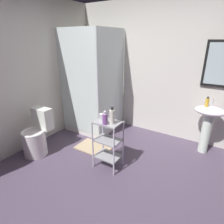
{
  "coord_description": "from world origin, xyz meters",
  "views": [
    {
      "loc": [
        1.02,
        -1.65,
        1.81
      ],
      "look_at": [
        -0.32,
        0.48,
        0.82
      ],
      "focal_mm": 29.94,
      "sensor_mm": 36.0,
      "label": 1
    }
  ],
  "objects_px": {
    "toilet": "(37,136)",
    "rinse_cup": "(102,117)",
    "lotion_bottle_white": "(112,116)",
    "shower_stall": "(95,109)",
    "conditioner_bottle_purple": "(105,119)",
    "storage_cart": "(108,141)",
    "bath_mat": "(94,147)",
    "hand_soap_bottle": "(207,102)",
    "pedestal_sink": "(208,120)"
  },
  "relations": [
    {
      "from": "rinse_cup",
      "to": "pedestal_sink",
      "type": "bearing_deg",
      "value": 44.4
    },
    {
      "from": "conditioner_bottle_purple",
      "to": "bath_mat",
      "type": "bearing_deg",
      "value": 143.73
    },
    {
      "from": "lotion_bottle_white",
      "to": "bath_mat",
      "type": "height_order",
      "value": "lotion_bottle_white"
    },
    {
      "from": "storage_cart",
      "to": "bath_mat",
      "type": "xyz_separation_m",
      "value": [
        -0.5,
        0.29,
        -0.43
      ]
    },
    {
      "from": "storage_cart",
      "to": "lotion_bottle_white",
      "type": "height_order",
      "value": "lotion_bottle_white"
    },
    {
      "from": "pedestal_sink",
      "to": "rinse_cup",
      "type": "distance_m",
      "value": 1.75
    },
    {
      "from": "shower_stall",
      "to": "lotion_bottle_white",
      "type": "bearing_deg",
      "value": -42.78
    },
    {
      "from": "hand_soap_bottle",
      "to": "lotion_bottle_white",
      "type": "distance_m",
      "value": 1.58
    },
    {
      "from": "shower_stall",
      "to": "toilet",
      "type": "relative_size",
      "value": 2.63
    },
    {
      "from": "shower_stall",
      "to": "pedestal_sink",
      "type": "height_order",
      "value": "shower_stall"
    },
    {
      "from": "toilet",
      "to": "lotion_bottle_white",
      "type": "bearing_deg",
      "value": 13.28
    },
    {
      "from": "pedestal_sink",
      "to": "rinse_cup",
      "type": "height_order",
      "value": "rinse_cup"
    },
    {
      "from": "toilet",
      "to": "bath_mat",
      "type": "relative_size",
      "value": 1.27
    },
    {
      "from": "bath_mat",
      "to": "lotion_bottle_white",
      "type": "bearing_deg",
      "value": -28.09
    },
    {
      "from": "rinse_cup",
      "to": "conditioner_bottle_purple",
      "type": "bearing_deg",
      "value": -36.41
    },
    {
      "from": "shower_stall",
      "to": "bath_mat",
      "type": "relative_size",
      "value": 3.33
    },
    {
      "from": "hand_soap_bottle",
      "to": "bath_mat",
      "type": "relative_size",
      "value": 0.27
    },
    {
      "from": "toilet",
      "to": "storage_cart",
      "type": "distance_m",
      "value": 1.24
    },
    {
      "from": "toilet",
      "to": "rinse_cup",
      "type": "distance_m",
      "value": 1.25
    },
    {
      "from": "storage_cart",
      "to": "bath_mat",
      "type": "relative_size",
      "value": 1.23
    },
    {
      "from": "shower_stall",
      "to": "hand_soap_bottle",
      "type": "xyz_separation_m",
      "value": [
        2.01,
        0.29,
        0.42
      ]
    },
    {
      "from": "hand_soap_bottle",
      "to": "lotion_bottle_white",
      "type": "relative_size",
      "value": 0.65
    },
    {
      "from": "lotion_bottle_white",
      "to": "rinse_cup",
      "type": "relative_size",
      "value": 2.37
    },
    {
      "from": "pedestal_sink",
      "to": "toilet",
      "type": "relative_size",
      "value": 1.07
    },
    {
      "from": "toilet",
      "to": "rinse_cup",
      "type": "bearing_deg",
      "value": 15.68
    },
    {
      "from": "hand_soap_bottle",
      "to": "conditioner_bottle_purple",
      "type": "bearing_deg",
      "value": -130.05
    },
    {
      "from": "pedestal_sink",
      "to": "hand_soap_bottle",
      "type": "xyz_separation_m",
      "value": [
        -0.07,
        -0.01,
        0.3
      ]
    },
    {
      "from": "shower_stall",
      "to": "conditioner_bottle_purple",
      "type": "xyz_separation_m",
      "value": [
        0.93,
        -0.99,
        0.36
      ]
    },
    {
      "from": "pedestal_sink",
      "to": "bath_mat",
      "type": "height_order",
      "value": "pedestal_sink"
    },
    {
      "from": "hand_soap_bottle",
      "to": "bath_mat",
      "type": "distance_m",
      "value": 2.02
    },
    {
      "from": "conditioner_bottle_purple",
      "to": "shower_stall",
      "type": "bearing_deg",
      "value": 133.23
    },
    {
      "from": "conditioner_bottle_purple",
      "to": "rinse_cup",
      "type": "bearing_deg",
      "value": 143.59
    },
    {
      "from": "lotion_bottle_white",
      "to": "conditioner_bottle_purple",
      "type": "height_order",
      "value": "lotion_bottle_white"
    },
    {
      "from": "storage_cart",
      "to": "lotion_bottle_white",
      "type": "xyz_separation_m",
      "value": [
        0.08,
        -0.02,
        0.41
      ]
    },
    {
      "from": "conditioner_bottle_purple",
      "to": "rinse_cup",
      "type": "xyz_separation_m",
      "value": [
        -0.1,
        0.07,
        -0.03
      ]
    },
    {
      "from": "storage_cart",
      "to": "conditioner_bottle_purple",
      "type": "bearing_deg",
      "value": -81.18
    },
    {
      "from": "storage_cart",
      "to": "conditioner_bottle_purple",
      "type": "xyz_separation_m",
      "value": [
        0.01,
        -0.09,
        0.38
      ]
    },
    {
      "from": "shower_stall",
      "to": "toilet",
      "type": "height_order",
      "value": "shower_stall"
    },
    {
      "from": "pedestal_sink",
      "to": "toilet",
      "type": "bearing_deg",
      "value": -146.99
    },
    {
      "from": "shower_stall",
      "to": "storage_cart",
      "type": "bearing_deg",
      "value": -44.61
    },
    {
      "from": "conditioner_bottle_purple",
      "to": "bath_mat",
      "type": "height_order",
      "value": "conditioner_bottle_purple"
    },
    {
      "from": "shower_stall",
      "to": "conditioner_bottle_purple",
      "type": "bearing_deg",
      "value": -46.77
    },
    {
      "from": "lotion_bottle_white",
      "to": "conditioner_bottle_purple",
      "type": "distance_m",
      "value": 0.1
    },
    {
      "from": "rinse_cup",
      "to": "hand_soap_bottle",
      "type": "bearing_deg",
      "value": 45.77
    },
    {
      "from": "storage_cart",
      "to": "rinse_cup",
      "type": "xyz_separation_m",
      "value": [
        -0.09,
        -0.01,
        0.36
      ]
    },
    {
      "from": "storage_cart",
      "to": "pedestal_sink",
      "type": "bearing_deg",
      "value": 46.16
    },
    {
      "from": "shower_stall",
      "to": "hand_soap_bottle",
      "type": "relative_size",
      "value": 12.51
    },
    {
      "from": "hand_soap_bottle",
      "to": "storage_cart",
      "type": "bearing_deg",
      "value": -132.35
    },
    {
      "from": "hand_soap_bottle",
      "to": "rinse_cup",
      "type": "distance_m",
      "value": 1.69
    },
    {
      "from": "storage_cart",
      "to": "rinse_cup",
      "type": "relative_size",
      "value": 7.16
    }
  ]
}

